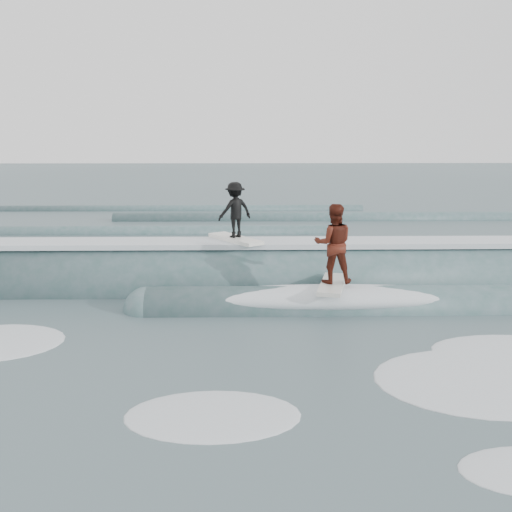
{
  "coord_description": "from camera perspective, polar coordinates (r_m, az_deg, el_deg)",
  "views": [
    {
      "loc": [
        -0.29,
        -10.73,
        4.2
      ],
      "look_at": [
        0.0,
        3.94,
        1.1
      ],
      "focal_mm": 40.0,
      "sensor_mm": 36.0,
      "label": 1
    }
  ],
  "objects": [
    {
      "name": "ground",
      "position": [
        11.52,
        0.4,
        -9.44
      ],
      "size": [
        160.0,
        160.0,
        0.0
      ],
      "primitive_type": "plane",
      "color": "#374D51",
      "rests_on": "ground"
    },
    {
      "name": "breaking_wave",
      "position": [
        15.95,
        0.77,
        -3.21
      ],
      "size": [
        23.1,
        4.04,
        2.52
      ],
      "color": "#325554",
      "rests_on": "ground"
    },
    {
      "name": "surfer_black",
      "position": [
        15.8,
        -2.11,
        4.31
      ],
      "size": [
        1.58,
        1.96,
        1.63
      ],
      "color": "white",
      "rests_on": "ground"
    },
    {
      "name": "surfer_red",
      "position": [
        13.88,
        7.74,
        0.92
      ],
      "size": [
        1.01,
        2.07,
        2.03
      ],
      "color": "silver",
      "rests_on": "ground"
    },
    {
      "name": "whitewater",
      "position": [
        10.44,
        5.32,
        -11.83
      ],
      "size": [
        15.0,
        6.62,
        0.1
      ],
      "color": "silver",
      "rests_on": "ground"
    },
    {
      "name": "far_swells",
      "position": [
        28.73,
        -4.25,
        3.49
      ],
      "size": [
        33.69,
        8.65,
        0.8
      ],
      "color": "#325554",
      "rests_on": "ground"
    }
  ]
}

